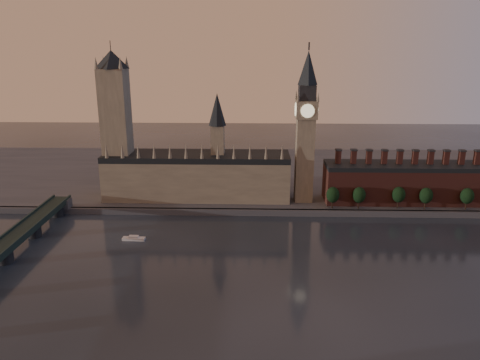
% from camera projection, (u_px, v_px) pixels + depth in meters
% --- Properties ---
extents(ground, '(900.00, 900.00, 0.00)m').
position_uv_depth(ground, '(305.00, 282.00, 225.69)').
color(ground, black).
rests_on(ground, ground).
extents(north_bank, '(900.00, 182.00, 4.00)m').
position_uv_depth(north_bank, '(283.00, 176.00, 395.57)').
color(north_bank, '#4B4B50').
rests_on(north_bank, ground).
extents(palace_of_westminster, '(130.00, 30.30, 74.00)m').
position_uv_depth(palace_of_westminster, '(198.00, 173.00, 331.16)').
color(palace_of_westminster, gray).
rests_on(palace_of_westminster, north_bank).
extents(victoria_tower, '(24.00, 24.00, 108.00)m').
position_uv_depth(victoria_tower, '(116.00, 121.00, 321.91)').
color(victoria_tower, gray).
rests_on(victoria_tower, north_bank).
extents(big_ben, '(15.00, 15.00, 107.00)m').
position_uv_depth(big_ben, '(306.00, 126.00, 314.40)').
color(big_ben, gray).
rests_on(big_ben, north_bank).
extents(chimney_block, '(110.00, 25.00, 37.00)m').
position_uv_depth(chimney_block, '(405.00, 182.00, 323.81)').
color(chimney_block, '#5B2922').
rests_on(chimney_block, north_bank).
extents(embankment_tree_0, '(8.60, 8.60, 14.88)m').
position_uv_depth(embankment_tree_0, '(333.00, 195.00, 310.98)').
color(embankment_tree_0, black).
rests_on(embankment_tree_0, north_bank).
extents(embankment_tree_1, '(8.60, 8.60, 14.88)m').
position_uv_depth(embankment_tree_1, '(359.00, 195.00, 310.68)').
color(embankment_tree_1, black).
rests_on(embankment_tree_1, north_bank).
extents(embankment_tree_2, '(8.60, 8.60, 14.88)m').
position_uv_depth(embankment_tree_2, '(399.00, 195.00, 311.37)').
color(embankment_tree_2, black).
rests_on(embankment_tree_2, north_bank).
extents(embankment_tree_3, '(8.60, 8.60, 14.88)m').
position_uv_depth(embankment_tree_3, '(426.00, 196.00, 309.50)').
color(embankment_tree_3, black).
rests_on(embankment_tree_3, north_bank).
extents(embankment_tree_4, '(8.60, 8.60, 14.88)m').
position_uv_depth(embankment_tree_4, '(467.00, 196.00, 308.65)').
color(embankment_tree_4, black).
rests_on(embankment_tree_4, north_bank).
extents(river_boat, '(13.32, 4.30, 2.63)m').
position_uv_depth(river_boat, '(134.00, 238.00, 273.40)').
color(river_boat, silver).
rests_on(river_boat, ground).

